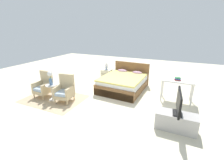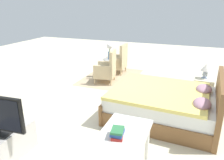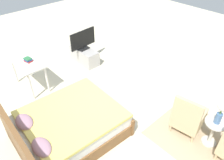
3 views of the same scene
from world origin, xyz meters
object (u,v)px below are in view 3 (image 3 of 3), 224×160
armchair_by_window_right (188,118)px  flower_vase (221,111)px  bed (67,127)px  book_stack (28,60)px  side_table (213,130)px  tv_flatscreen (83,40)px  tv_stand (84,56)px  vanity_desk (28,66)px

armchair_by_window_right → flower_vase: bearing=-168.0°
bed → book_stack: size_ratio=9.59×
side_table → tv_flatscreen: tv_flatscreen is taller
book_stack → side_table: bearing=-157.3°
flower_vase → tv_stand: flower_vase is taller
armchair_by_window_right → tv_flatscreen: 3.57m
flower_vase → bed: bearing=44.4°
armchair_by_window_right → side_table: 0.49m
side_table → tv_stand: bearing=-0.4°
bed → tv_stand: 2.84m
armchair_by_window_right → vanity_desk: size_ratio=0.88×
side_table → book_stack: book_stack is taller
vanity_desk → bed: bearing=173.5°
bed → flower_vase: (-1.96, -1.92, 0.55)m
book_stack → vanity_desk: bearing=63.7°
tv_stand → book_stack: size_ratio=4.49×
bed → vanity_desk: bed is taller
vanity_desk → book_stack: 0.17m
bed → vanity_desk: bearing=-6.5°
flower_vase → book_stack: bearing=22.7°
book_stack → bed: bearing=172.3°
flower_vase → side_table: bearing=90.0°
tv_flatscreen → side_table: bearing=179.6°
side_table → tv_stand: (4.03, -0.03, -0.13)m
flower_vase → tv_flatscreen: 4.03m
flower_vase → book_stack: (3.95, 1.66, -0.05)m
vanity_desk → side_table: bearing=-156.9°
bed → tv_stand: bed is taller
tv_stand → side_table: bearing=179.6°
bed → flower_vase: bearing=-135.6°
side_table → vanity_desk: vanity_desk is taller
bed → book_stack: (1.99, -0.27, 0.50)m
side_table → tv_flatscreen: bearing=-0.4°
bed → side_table: (-1.96, -1.92, 0.05)m
armchair_by_window_right → tv_flatscreen: bearing=-2.1°
armchair_by_window_right → tv_flatscreen: tv_flatscreen is taller
tv_flatscreen → vanity_desk: size_ratio=0.82×
bed → tv_flatscreen: bearing=-43.4°
armchair_by_window_right → vanity_desk: armchair_by_window_right is taller
tv_stand → book_stack: 1.78m
armchair_by_window_right → flower_vase: size_ratio=1.93×
bed → vanity_desk: 2.05m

